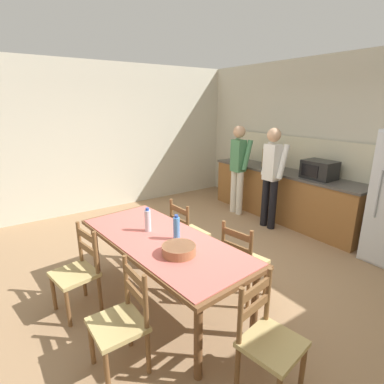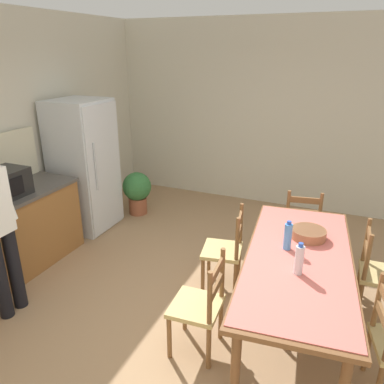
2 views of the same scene
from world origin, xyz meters
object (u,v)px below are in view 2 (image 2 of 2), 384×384
Objects in this scene: microwave at (2,184)px; chair_side_far_right at (226,250)px; bottle_near_centre at (299,260)px; chair_side_near_right at (378,273)px; refrigerator at (84,166)px; bottle_off_centre at (288,236)px; chair_side_far_left at (200,306)px; chair_head_end at (301,224)px; potted_plant at (137,190)px; serving_bowl at (309,233)px; dining_table at (298,264)px.

microwave reaches higher than chair_side_far_right.
bottle_near_centre reaches higher than chair_side_near_right.
refrigerator is 3.11m from bottle_off_centre.
bottle_near_centre reaches higher than chair_side_far_left.
chair_head_end is 2.54m from potted_plant.
chair_head_end is at bearing 5.68° from bottle_near_centre.
microwave reaches higher than chair_head_end.
chair_head_end is at bearing 9.50° from serving_bowl.
microwave is at bearing -100.46° from chair_side_far_left.
bottle_near_centre is 1.14m from chair_side_near_right.
serving_bowl is at bearing -116.55° from potted_plant.
bottle_off_centre reaches higher than chair_side_near_right.
dining_table is 0.40m from serving_bowl.
serving_bowl is 0.90m from chair_side_far_right.
microwave is 3.92m from chair_side_near_right.
chair_side_far_left is (-0.96, -0.10, 0.00)m from chair_side_far_right.
refrigerator is 6.72× the size of bottle_off_centre.
chair_head_end is at bearing 135.21° from chair_side_far_right.
refrigerator reaches higher than chair_side_far_right.
bottle_near_centre is 0.40× the size of potted_plant.
bottle_near_centre is (-1.33, -3.10, -0.02)m from refrigerator.
bottle_off_centre is at bearing -83.25° from microwave.
chair_side_far_left is at bearing 63.92° from chair_head_end.
chair_head_end is (0.80, 0.82, 0.00)m from chair_side_near_right.
bottle_near_centre is at bearing -90.15° from microwave.
chair_side_near_right and chair_head_end have the same top height.
chair_head_end is at bearing 5.66° from dining_table.
chair_side_far_right and chair_side_far_left have the same top height.
bottle_off_centre is 0.33m from serving_bowl.
chair_side_far_right is 0.97m from chair_side_far_left.
refrigerator reaches higher than dining_table.
dining_table is 8.20× the size of bottle_near_centre.
bottle_off_centre is (-0.97, -2.96, -0.02)m from refrigerator.
chair_side_far_left is 3.00m from potted_plant.
bottle_near_centre is (-0.01, -3.12, -0.18)m from microwave.
refrigerator reaches higher than bottle_near_centre.
bottle_near_centre is 0.30× the size of chair_side_near_right.
potted_plant is (1.62, 2.53, -0.51)m from bottle_off_centre.
refrigerator is at bearing 70.87° from dining_table.
serving_bowl is (0.64, -0.00, -0.07)m from bottle_near_centre.
bottle_near_centre is (-0.27, -0.03, 0.20)m from dining_table.
chair_head_end reaches higher than serving_bowl.
chair_side_near_right is at bearing -109.20° from potted_plant.
refrigerator is 6.72× the size of bottle_near_centre.
microwave is 0.55× the size of chair_head_end.
chair_side_near_right is 1.14m from chair_head_end.
chair_side_near_right is at bearing -50.99° from dining_table.
bottle_near_centre is at bearing 39.93° from chair_side_far_right.
dining_table is 0.92m from chair_side_near_right.
bottle_off_centre reaches higher than serving_bowl.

